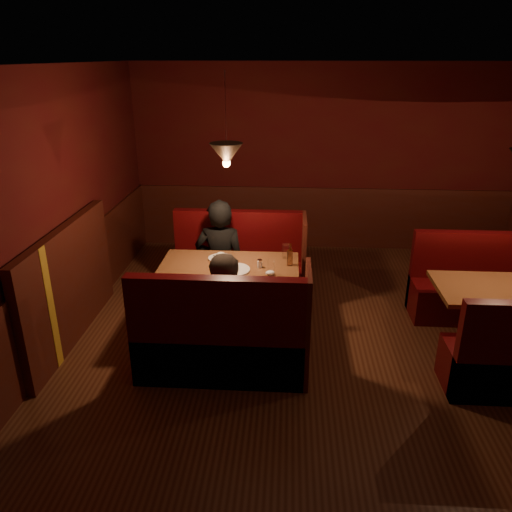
# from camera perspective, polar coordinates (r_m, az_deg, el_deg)

# --- Properties ---
(room) EXTENTS (6.02, 7.02, 2.92)m
(room) POSITION_cam_1_polar(r_m,az_deg,el_deg) (4.84, 6.82, -1.62)
(room) COLOR #512615
(room) RESTS_ON ground
(main_table) EXTENTS (1.53, 0.93, 1.07)m
(main_table) POSITION_cam_1_polar(r_m,az_deg,el_deg) (5.56, -2.92, -2.95)
(main_table) COLOR #5A2D11
(main_table) RESTS_ON ground
(main_bench_far) EXTENTS (1.69, 0.60, 1.15)m
(main_bench_far) POSITION_cam_1_polar(r_m,az_deg,el_deg) (6.46, -1.85, -1.87)
(main_bench_far) COLOR #3C0607
(main_bench_far) RESTS_ON ground
(main_bench_near) EXTENTS (1.69, 0.60, 1.15)m
(main_bench_near) POSITION_cam_1_polar(r_m,az_deg,el_deg) (4.93, -3.82, -10.05)
(main_bench_near) COLOR #3C0607
(main_bench_near) RESTS_ON ground
(second_table) EXTENTS (1.31, 0.84, 0.74)m
(second_table) POSITION_cam_1_polar(r_m,az_deg,el_deg) (5.84, 25.90, -4.98)
(second_table) COLOR #5A2D11
(second_table) RESTS_ON ground
(second_bench_far) EXTENTS (1.44, 0.54, 1.03)m
(second_bench_far) POSITION_cam_1_polar(r_m,az_deg,el_deg) (6.60, 23.49, -3.64)
(second_bench_far) COLOR #3C0607
(second_bench_far) RESTS_ON ground
(diner_a) EXTENTS (0.65, 0.43, 1.74)m
(diner_a) POSITION_cam_1_polar(r_m,az_deg,el_deg) (6.11, -4.15, 1.76)
(diner_a) COLOR black
(diner_a) RESTS_ON ground
(diner_b) EXTENTS (0.87, 0.75, 1.54)m
(diner_b) POSITION_cam_1_polar(r_m,az_deg,el_deg) (4.94, -3.12, -4.53)
(diner_b) COLOR #3F342C
(diner_b) RESTS_ON ground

